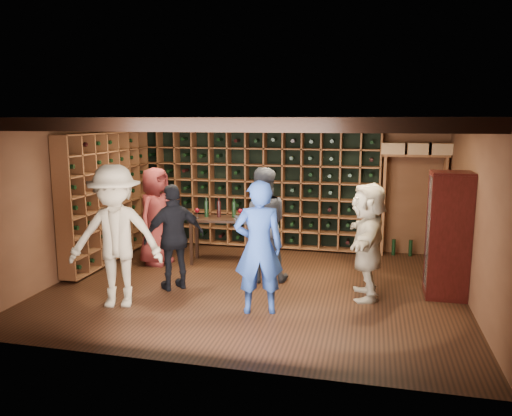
% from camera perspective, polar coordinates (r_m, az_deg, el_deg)
% --- Properties ---
extents(ground, '(6.00, 6.00, 0.00)m').
position_cam_1_polar(ground, '(7.59, -0.16, -8.98)').
color(ground, black).
rests_on(ground, ground).
extents(room_shell, '(6.00, 6.00, 6.00)m').
position_cam_1_polar(room_shell, '(7.23, -0.07, 9.61)').
color(room_shell, brown).
rests_on(room_shell, ground).
extents(wine_rack_back, '(4.65, 0.30, 2.20)m').
position_cam_1_polar(wine_rack_back, '(9.66, -0.02, 2.17)').
color(wine_rack_back, brown).
rests_on(wine_rack_back, ground).
extents(wine_rack_left, '(0.30, 2.65, 2.20)m').
position_cam_1_polar(wine_rack_left, '(9.10, -16.54, 1.27)').
color(wine_rack_left, brown).
rests_on(wine_rack_left, ground).
extents(crate_shelf, '(1.20, 0.32, 2.07)m').
position_cam_1_polar(crate_shelf, '(9.38, 17.75, 4.03)').
color(crate_shelf, brown).
rests_on(crate_shelf, ground).
extents(display_cabinet, '(0.55, 0.50, 1.75)m').
position_cam_1_polar(display_cabinet, '(7.44, 21.05, -3.20)').
color(display_cabinet, '#350C0A').
rests_on(display_cabinet, ground).
extents(man_blue_shirt, '(0.72, 0.58, 1.74)m').
position_cam_1_polar(man_blue_shirt, '(6.39, 0.30, -4.53)').
color(man_blue_shirt, navy).
rests_on(man_blue_shirt, ground).
extents(man_grey_suit, '(0.99, 0.86, 1.77)m').
position_cam_1_polar(man_grey_suit, '(7.69, 0.64, -1.90)').
color(man_grey_suit, black).
rests_on(man_grey_suit, ground).
extents(guest_red_floral, '(0.68, 0.91, 1.68)m').
position_cam_1_polar(guest_red_floral, '(8.75, -11.35, -0.91)').
color(guest_red_floral, maroon).
rests_on(guest_red_floral, ground).
extents(guest_woman_black, '(0.93, 0.90, 1.56)m').
position_cam_1_polar(guest_woman_black, '(7.40, -9.30, -3.32)').
color(guest_woman_black, black).
rests_on(guest_woman_black, ground).
extents(guest_khaki, '(1.37, 1.00, 1.90)m').
position_cam_1_polar(guest_khaki, '(6.86, -15.75, -3.16)').
color(guest_khaki, gray).
rests_on(guest_khaki, ground).
extents(guest_beige, '(0.55, 1.53, 1.63)m').
position_cam_1_polar(guest_beige, '(7.12, 12.62, -3.68)').
color(guest_beige, tan).
rests_on(guest_beige, ground).
extents(tasting_table, '(1.12, 0.66, 1.08)m').
position_cam_1_polar(tasting_table, '(8.69, -4.03, -1.65)').
color(tasting_table, black).
rests_on(tasting_table, ground).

